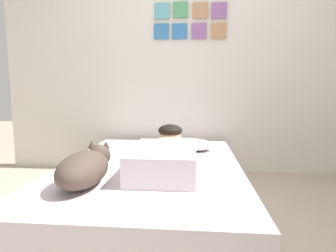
{
  "coord_description": "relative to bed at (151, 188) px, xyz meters",
  "views": [
    {
      "loc": [
        0.05,
        -1.56,
        0.93
      ],
      "look_at": [
        -0.16,
        0.8,
        0.62
      ],
      "focal_mm": 30.33,
      "sensor_mm": 36.0,
      "label": 1
    }
  ],
  "objects": [
    {
      "name": "bed",
      "position": [
        0.0,
        0.0,
        0.0
      ],
      "size": [
        1.36,
        2.03,
        0.37
      ],
      "color": "#726051",
      "rests_on": "ground"
    },
    {
      "name": "person_lying",
      "position": [
        0.12,
        -0.11,
        0.29
      ],
      "size": [
        0.43,
        0.92,
        0.27
      ],
      "color": "silver",
      "rests_on": "bed"
    },
    {
      "name": "back_wall",
      "position": [
        0.26,
        1.16,
        1.07
      ],
      "size": [
        4.19,
        0.12,
        2.5
      ],
      "color": "silver",
      "rests_on": "ground"
    },
    {
      "name": "coffee_cup",
      "position": [
        0.14,
        0.36,
        0.22
      ],
      "size": [
        0.12,
        0.09,
        0.07
      ],
      "color": "#D84C47",
      "rests_on": "bed"
    },
    {
      "name": "ground_plane",
      "position": [
        0.26,
        -0.49,
        -0.18
      ],
      "size": [
        12.38,
        12.38,
        0.0
      ],
      "primitive_type": "plane",
      "color": "tan"
    },
    {
      "name": "cell_phone",
      "position": [
        -0.04,
        -0.3,
        0.19
      ],
      "size": [
        0.07,
        0.14,
        0.01
      ],
      "primitive_type": "cube",
      "color": "black",
      "rests_on": "bed"
    },
    {
      "name": "pillow",
      "position": [
        0.24,
        0.51,
        0.24
      ],
      "size": [
        0.52,
        0.32,
        0.11
      ],
      "primitive_type": "ellipsoid",
      "color": "silver",
      "rests_on": "bed"
    },
    {
      "name": "dog",
      "position": [
        -0.32,
        -0.49,
        0.29
      ],
      "size": [
        0.26,
        0.57,
        0.21
      ],
      "color": "#4C3D33",
      "rests_on": "bed"
    }
  ]
}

